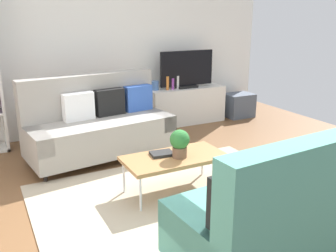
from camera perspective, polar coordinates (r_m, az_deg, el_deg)
name	(u,v)px	position (r m, az deg, el deg)	size (l,w,h in m)	color
ground_plane	(170,200)	(3.99, 0.38, -11.26)	(7.68, 7.68, 0.00)	brown
wall_far	(89,42)	(6.16, -12.02, 12.47)	(6.40, 0.12, 2.90)	white
area_rug	(179,200)	(3.98, 1.73, -11.27)	(2.90, 2.20, 0.01)	tan
couch_beige	(99,124)	(5.09, -10.56, 0.24)	(1.99, 1.08, 1.10)	gray
couch_green	(294,207)	(3.11, 18.73, -11.65)	(1.95, 0.97, 1.10)	teal
coffee_table	(175,159)	(4.00, 1.02, -5.02)	(1.10, 0.56, 0.42)	#9E7042
tv_console	(186,105)	(6.63, 2.73, 3.21)	(1.40, 0.44, 0.64)	silver
tv	(187,70)	(6.49, 2.89, 8.60)	(1.00, 0.20, 0.64)	black
storage_trunk	(239,105)	(7.17, 10.77, 3.16)	(0.52, 0.40, 0.44)	#4C5666
potted_plant	(180,142)	(3.91, 1.80, -2.52)	(0.21, 0.21, 0.30)	brown
table_book_0	(162,154)	(4.02, -0.95, -4.26)	(0.24, 0.18, 0.03)	#262626
vase_0	(155,85)	(6.33, -2.04, 6.23)	(0.14, 0.14, 0.15)	#4C72B2
bottle_0	(167,83)	(6.33, -0.08, 6.60)	(0.05, 0.05, 0.23)	orange
bottle_1	(173,84)	(6.38, 0.74, 6.49)	(0.05, 0.05, 0.19)	purple
bottle_2	(178,82)	(6.42, 1.51, 6.71)	(0.05, 0.05, 0.22)	silver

